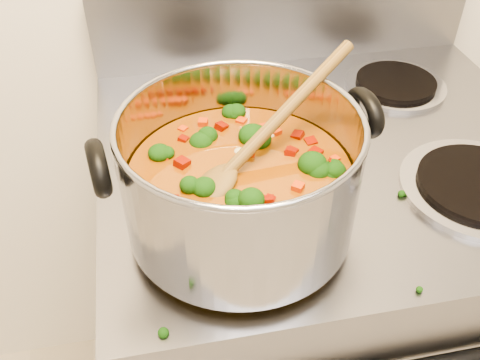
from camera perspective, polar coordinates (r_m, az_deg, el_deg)
name	(u,v)px	position (r m, az deg, el deg)	size (l,w,h in m)	color
electric_range	(307,309)	(1.22, 7.20, -13.51)	(0.75, 0.68, 1.08)	gray
stockpot	(240,180)	(0.67, 0.03, 0.00)	(0.36, 0.30, 0.18)	#96969E
wooden_spoon	(251,148)	(0.65, 1.13, 3.44)	(0.26, 0.18, 0.13)	brown
cooktop_crumbs	(171,213)	(0.76, -7.37, -3.49)	(0.36, 0.27, 0.01)	black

